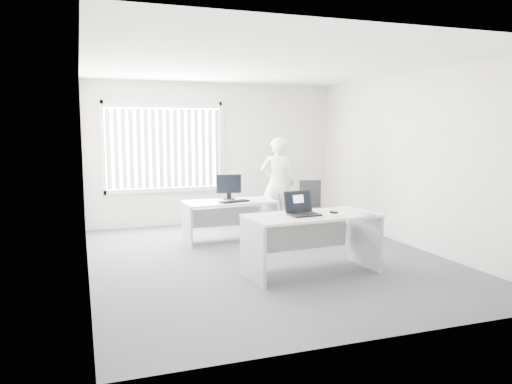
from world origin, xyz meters
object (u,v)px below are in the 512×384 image
object	(u,v)px
person	(278,183)
laptop	(304,204)
desk_near	(312,231)
desk_far	(230,212)
monitor	(229,187)
office_chair	(311,216)

from	to	relation	value
person	laptop	xyz separation A→B (m)	(-0.80, -2.91, 0.07)
desk_near	desk_far	size ratio (longest dim) A/B	1.16
laptop	monitor	distance (m)	2.42
desk_far	monitor	bearing A→B (deg)	76.32
desk_near	monitor	size ratio (longest dim) A/B	4.17
desk_near	monitor	bearing A→B (deg)	96.68
monitor	person	bearing A→B (deg)	33.40
desk_near	laptop	distance (m)	0.40
desk_far	monitor	distance (m)	0.45
office_chair	desk_near	bearing A→B (deg)	-98.24
desk_near	office_chair	size ratio (longest dim) A/B	1.88
desk_far	monitor	world-z (taller)	monitor
office_chair	person	bearing A→B (deg)	152.23
desk_far	laptop	world-z (taller)	laptop
office_chair	monitor	world-z (taller)	monitor
desk_near	office_chair	xyz separation A→B (m)	(1.14, 2.39, -0.28)
office_chair	laptop	xyz separation A→B (m)	(-1.28, -2.43, 0.65)
laptop	monitor	size ratio (longest dim) A/B	0.91
office_chair	laptop	distance (m)	2.82
monitor	desk_far	bearing A→B (deg)	-93.37
desk_far	office_chair	xyz separation A→B (m)	(1.63, 0.23, -0.20)
desk_near	office_chair	world-z (taller)	office_chair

